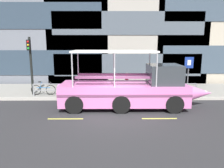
# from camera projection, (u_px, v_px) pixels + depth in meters

# --- Properties ---
(ground_plane) EXTENTS (120.00, 120.00, 0.00)m
(ground_plane) POSITION_uv_depth(u_px,v_px,m) (112.00, 115.00, 11.27)
(ground_plane) COLOR #2B2B2D
(sidewalk) EXTENTS (32.00, 4.80, 0.18)m
(sidewalk) POSITION_uv_depth(u_px,v_px,m) (112.00, 91.00, 16.75)
(sidewalk) COLOR gray
(sidewalk) RESTS_ON ground_plane
(curb_edge) EXTENTS (32.00, 0.18, 0.18)m
(curb_edge) POSITION_uv_depth(u_px,v_px,m) (112.00, 99.00, 14.31)
(curb_edge) COLOR #B2ADA3
(curb_edge) RESTS_ON ground_plane
(lane_centreline) EXTENTS (25.80, 0.12, 0.01)m
(lane_centreline) POSITION_uv_depth(u_px,v_px,m) (112.00, 119.00, 10.77)
(lane_centreline) COLOR #DBD64C
(lane_centreline) RESTS_ON ground_plane
(curb_guardrail) EXTENTS (11.29, 0.09, 0.89)m
(curb_guardrail) POSITION_uv_depth(u_px,v_px,m) (115.00, 88.00, 14.51)
(curb_guardrail) COLOR gray
(curb_guardrail) RESTS_ON sidewalk
(traffic_light_pole) EXTENTS (0.24, 0.46, 4.03)m
(traffic_light_pole) POSITION_uv_depth(u_px,v_px,m) (30.00, 60.00, 14.58)
(traffic_light_pole) COLOR black
(traffic_light_pole) RESTS_ON sidewalk
(parking_sign) EXTENTS (0.60, 0.12, 2.67)m
(parking_sign) POSITION_uv_depth(u_px,v_px,m) (188.00, 69.00, 14.65)
(parking_sign) COLOR #4C4F54
(parking_sign) RESTS_ON sidewalk
(leaned_bicycle) EXTENTS (1.74, 0.46, 0.96)m
(leaned_bicycle) POSITION_uv_depth(u_px,v_px,m) (43.00, 90.00, 14.96)
(leaned_bicycle) COLOR black
(leaned_bicycle) RESTS_ON sidewalk
(duck_tour_boat) EXTENTS (9.12, 2.47, 3.38)m
(duck_tour_boat) POSITION_uv_depth(u_px,v_px,m) (133.00, 89.00, 12.50)
(duck_tour_boat) COLOR pink
(duck_tour_boat) RESTS_ON ground_plane
(pedestrian_near_bow) EXTENTS (0.24, 0.51, 1.75)m
(pedestrian_near_bow) POSITION_uv_depth(u_px,v_px,m) (163.00, 79.00, 15.44)
(pedestrian_near_bow) COLOR black
(pedestrian_near_bow) RESTS_ON sidewalk
(pedestrian_mid_left) EXTENTS (0.23, 0.43, 1.52)m
(pedestrian_mid_left) POSITION_uv_depth(u_px,v_px,m) (127.00, 81.00, 15.22)
(pedestrian_mid_left) COLOR black
(pedestrian_mid_left) RESTS_ON sidewalk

